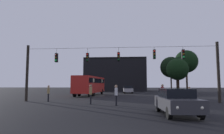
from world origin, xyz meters
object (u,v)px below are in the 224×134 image
(pedestrian_trailing, at_px, (48,92))
(tree_behind_building, at_px, (186,62))
(tree_left_silhouette, at_px, (177,69))
(pedestrian_near_bus, at_px, (116,94))
(city_bus, at_px, (90,84))
(pedestrian_crossing_left, at_px, (163,92))
(car_far_left, at_px, (128,89))
(pedestrian_crossing_center, at_px, (91,93))
(car_near_right, at_px, (176,101))
(tree_right_far, at_px, (171,67))
(pedestrian_crossing_right, at_px, (190,94))

(pedestrian_trailing, xyz_separation_m, tree_behind_building, (20.35, 22.52, 5.63))
(tree_left_silhouette, bearing_deg, pedestrian_near_bus, -117.34)
(city_bus, height_order, pedestrian_crossing_left, city_bus)
(car_far_left, relative_size, tree_left_silhouette, 0.70)
(pedestrian_crossing_left, relative_size, pedestrian_crossing_center, 1.01)
(city_bus, relative_size, car_near_right, 2.53)
(car_far_left, xyz_separation_m, tree_behind_building, (12.30, 2.67, 5.79))
(city_bus, xyz_separation_m, pedestrian_near_bus, (5.22, -14.85, -0.89))
(tree_behind_building, relative_size, tree_right_far, 1.04)
(car_far_left, height_order, pedestrian_trailing, pedestrian_trailing)
(pedestrian_trailing, bearing_deg, pedestrian_near_bus, -23.58)
(pedestrian_crossing_right, xyz_separation_m, tree_behind_building, (6.60, 23.80, 5.72))
(pedestrian_crossing_right, distance_m, tree_right_far, 32.04)
(city_bus, height_order, tree_behind_building, tree_behind_building)
(pedestrian_crossing_right, xyz_separation_m, tree_left_silhouette, (2.98, 16.51, 3.51))
(car_far_left, relative_size, pedestrian_crossing_right, 2.86)
(car_near_right, relative_size, pedestrian_crossing_center, 2.51)
(pedestrian_crossing_right, relative_size, pedestrian_near_bus, 0.90)
(city_bus, height_order, car_near_right, city_bus)
(pedestrian_near_bus, relative_size, pedestrian_trailing, 1.02)
(car_near_right, xyz_separation_m, tree_left_silhouette, (5.67, 23.06, 3.57))
(tree_left_silhouette, distance_m, tree_behind_building, 8.43)
(city_bus, bearing_deg, pedestrian_crossing_center, -78.35)
(pedestrian_crossing_left, xyz_separation_m, pedestrian_crossing_center, (-6.72, -2.34, -0.02))
(pedestrian_crossing_center, bearing_deg, tree_behind_building, 57.99)
(tree_left_silhouette, bearing_deg, city_bus, -166.52)
(city_bus, bearing_deg, tree_left_silhouette, 13.48)
(tree_left_silhouette, bearing_deg, tree_behind_building, 63.56)
(pedestrian_crossing_right, relative_size, tree_left_silhouette, 0.24)
(car_near_right, xyz_separation_m, tree_right_far, (7.62, 37.78, 5.25))
(car_near_right, height_order, pedestrian_near_bus, pedestrian_near_bus)
(tree_left_silhouette, bearing_deg, pedestrian_crossing_left, -108.75)
(pedestrian_trailing, relative_size, tree_behind_building, 0.19)
(pedestrian_crossing_left, relative_size, tree_left_silhouette, 0.28)
(pedestrian_crossing_left, bearing_deg, tree_right_far, 76.64)
(tree_left_silhouette, distance_m, tree_right_far, 14.94)
(tree_right_far, bearing_deg, pedestrian_crossing_left, -103.36)
(car_near_right, xyz_separation_m, pedestrian_crossing_right, (2.69, 6.55, 0.07))
(pedestrian_crossing_left, relative_size, pedestrian_trailing, 1.06)
(pedestrian_crossing_left, height_order, pedestrian_crossing_center, pedestrian_crossing_left)
(pedestrian_trailing, distance_m, tree_right_far, 35.67)
(pedestrian_crossing_right, bearing_deg, pedestrian_crossing_left, 147.55)
(pedestrian_trailing, height_order, tree_left_silhouette, tree_left_silhouette)
(pedestrian_trailing, distance_m, tree_left_silhouette, 22.88)
(car_far_left, relative_size, pedestrian_near_bus, 2.58)
(pedestrian_crossing_left, height_order, tree_right_far, tree_right_far)
(car_near_right, bearing_deg, tree_left_silhouette, 76.19)
(pedestrian_crossing_right, height_order, tree_left_silhouette, tree_left_silhouette)
(pedestrian_crossing_right, bearing_deg, tree_left_silhouette, 79.78)
(tree_left_silhouette, relative_size, tree_behind_building, 0.70)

